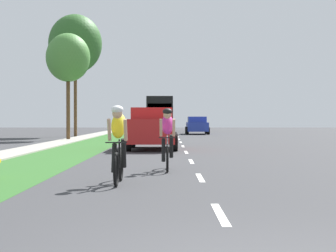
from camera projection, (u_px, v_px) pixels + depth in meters
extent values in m
plane|color=#38383A|center=(185.00, 148.00, 24.52)|extent=(120.00, 120.00, 0.00)
cube|color=#2D6026|center=(82.00, 148.00, 24.53)|extent=(2.57, 70.00, 0.01)
cube|color=#9E998E|center=(37.00, 148.00, 24.53)|extent=(1.48, 70.00, 0.10)
cube|color=white|center=(221.00, 214.00, 7.52)|extent=(0.12, 1.80, 0.01)
cube|color=white|center=(201.00, 178.00, 12.19)|extent=(0.12, 1.80, 0.01)
cube|color=white|center=(192.00, 161.00, 16.85)|extent=(0.12, 1.80, 0.01)
cube|color=white|center=(187.00, 152.00, 21.52)|extent=(0.12, 1.80, 0.01)
cube|color=white|center=(184.00, 146.00, 26.19)|extent=(0.12, 1.80, 0.01)
cube|color=white|center=(181.00, 142.00, 30.85)|extent=(0.12, 1.80, 0.01)
cube|color=white|center=(180.00, 139.00, 35.52)|extent=(0.12, 1.80, 0.01)
cube|color=white|center=(178.00, 137.00, 40.19)|extent=(0.12, 1.80, 0.01)
cube|color=white|center=(177.00, 135.00, 44.85)|extent=(0.12, 1.80, 0.01)
cube|color=white|center=(177.00, 133.00, 49.52)|extent=(0.12, 1.80, 0.01)
cube|color=white|center=(176.00, 132.00, 54.18)|extent=(0.12, 1.80, 0.01)
torus|color=black|center=(121.00, 165.00, 11.54)|extent=(0.06, 0.68, 0.68)
torus|color=black|center=(117.00, 170.00, 10.50)|extent=(0.06, 0.68, 0.68)
cylinder|color=black|center=(119.00, 159.00, 10.92)|extent=(0.04, 0.59, 0.43)
cylinder|color=black|center=(120.00, 153.00, 11.19)|extent=(0.04, 0.04, 0.55)
cylinder|color=black|center=(119.00, 142.00, 10.96)|extent=(0.03, 0.55, 0.03)
cylinder|color=black|center=(117.00, 142.00, 10.51)|extent=(0.42, 0.02, 0.02)
ellipsoid|color=yellow|center=(119.00, 126.00, 11.03)|extent=(0.30, 0.54, 0.63)
sphere|color=tan|center=(118.00, 114.00, 10.74)|extent=(0.20, 0.20, 0.20)
ellipsoid|color=white|center=(118.00, 109.00, 10.74)|extent=(0.24, 0.28, 0.16)
cylinder|color=tan|center=(110.00, 130.00, 10.75)|extent=(0.07, 0.26, 0.45)
cylinder|color=tan|center=(126.00, 130.00, 10.75)|extent=(0.07, 0.26, 0.45)
cylinder|color=black|center=(115.00, 158.00, 11.12)|extent=(0.10, 0.30, 0.60)
cylinder|color=black|center=(124.00, 153.00, 11.06)|extent=(0.10, 0.25, 0.61)
torus|color=black|center=(168.00, 156.00, 14.38)|extent=(0.06, 0.68, 0.68)
torus|color=black|center=(168.00, 159.00, 13.34)|extent=(0.06, 0.68, 0.68)
cylinder|color=#A5A8AD|center=(168.00, 150.00, 13.76)|extent=(0.04, 0.59, 0.43)
cylinder|color=#A5A8AD|center=(168.00, 146.00, 14.04)|extent=(0.04, 0.04, 0.55)
cylinder|color=#A5A8AD|center=(168.00, 137.00, 13.81)|extent=(0.03, 0.55, 0.03)
cylinder|color=black|center=(168.00, 137.00, 13.35)|extent=(0.42, 0.02, 0.02)
ellipsoid|color=#CC2D8C|center=(168.00, 124.00, 13.87)|extent=(0.30, 0.54, 0.63)
sphere|color=tan|center=(168.00, 115.00, 13.59)|extent=(0.20, 0.20, 0.20)
ellipsoid|color=black|center=(168.00, 111.00, 13.59)|extent=(0.24, 0.28, 0.16)
cylinder|color=tan|center=(162.00, 128.00, 13.59)|extent=(0.07, 0.26, 0.45)
cylinder|color=tan|center=(174.00, 128.00, 13.59)|extent=(0.07, 0.26, 0.45)
cylinder|color=black|center=(164.00, 150.00, 13.96)|extent=(0.10, 0.30, 0.60)
cylinder|color=black|center=(172.00, 146.00, 13.91)|extent=(0.10, 0.25, 0.61)
cube|color=red|center=(153.00, 131.00, 23.65)|extent=(1.90, 4.70, 1.00)
cube|color=red|center=(153.00, 114.00, 23.84)|extent=(1.71, 2.91, 0.52)
cube|color=#1E2833|center=(152.00, 117.00, 22.58)|extent=(1.56, 0.08, 0.44)
cylinder|color=black|center=(129.00, 142.00, 22.25)|extent=(0.25, 0.72, 0.72)
cylinder|color=black|center=(175.00, 142.00, 22.24)|extent=(0.25, 0.72, 0.72)
cylinder|color=black|center=(133.00, 140.00, 25.07)|extent=(0.25, 0.72, 0.72)
cylinder|color=black|center=(175.00, 140.00, 25.06)|extent=(0.25, 0.72, 0.72)
cube|color=silver|center=(154.00, 128.00, 35.49)|extent=(1.96, 5.10, 0.76)
cube|color=silver|center=(153.00, 119.00, 34.71)|extent=(1.80, 1.78, 0.64)
cube|color=#1E2833|center=(153.00, 119.00, 34.00)|extent=(1.67, 0.08, 0.52)
cube|color=silver|center=(141.00, 123.00, 36.50)|extent=(0.08, 2.80, 0.40)
cube|color=silver|center=(168.00, 123.00, 36.50)|extent=(0.08, 2.80, 0.40)
cube|color=silver|center=(155.00, 123.00, 37.99)|extent=(1.80, 0.08, 0.40)
cylinder|color=black|center=(137.00, 134.00, 33.96)|extent=(0.26, 0.76, 0.76)
cylinder|color=black|center=(169.00, 134.00, 33.96)|extent=(0.26, 0.76, 0.76)
cylinder|color=black|center=(140.00, 133.00, 37.02)|extent=(0.26, 0.76, 0.76)
cylinder|color=black|center=(169.00, 133.00, 37.02)|extent=(0.26, 0.76, 0.76)
cube|color=#23389E|center=(198.00, 127.00, 47.37)|extent=(1.76, 4.30, 0.76)
cube|color=#23389E|center=(198.00, 120.00, 47.51)|extent=(1.55, 2.24, 0.52)
cube|color=#1E2833|center=(198.00, 120.00, 46.55)|extent=(1.44, 0.08, 0.44)
cylinder|color=black|center=(188.00, 131.00, 46.04)|extent=(0.22, 0.64, 0.64)
cylinder|color=black|center=(209.00, 131.00, 46.04)|extent=(0.22, 0.64, 0.64)
cylinder|color=black|center=(187.00, 130.00, 48.71)|extent=(0.22, 0.64, 0.64)
cylinder|color=black|center=(207.00, 130.00, 48.71)|extent=(0.22, 0.64, 0.64)
cube|color=black|center=(161.00, 113.00, 56.99)|extent=(2.50, 11.60, 3.10)
cube|color=#1E2833|center=(161.00, 109.00, 56.99)|extent=(2.52, 10.67, 0.64)
cube|color=#1E2833|center=(160.00, 110.00, 51.22)|extent=(2.25, 0.06, 1.20)
cylinder|color=black|center=(148.00, 128.00, 53.24)|extent=(0.28, 0.96, 0.96)
cylinder|color=black|center=(173.00, 128.00, 53.24)|extent=(0.28, 0.96, 0.96)
cylinder|color=black|center=(150.00, 127.00, 60.20)|extent=(0.28, 0.96, 0.96)
cylinder|color=black|center=(173.00, 127.00, 60.20)|extent=(0.28, 0.96, 0.96)
cylinder|color=brown|center=(69.00, 108.00, 34.31)|extent=(0.24, 0.24, 4.07)
ellipsoid|color=#478438|center=(69.00, 58.00, 34.27)|extent=(2.76, 2.76, 3.04)
cylinder|color=brown|center=(76.00, 101.00, 40.81)|extent=(0.24, 0.24, 5.34)
ellipsoid|color=#2D6026|center=(76.00, 44.00, 40.75)|extent=(3.97, 3.97, 4.37)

